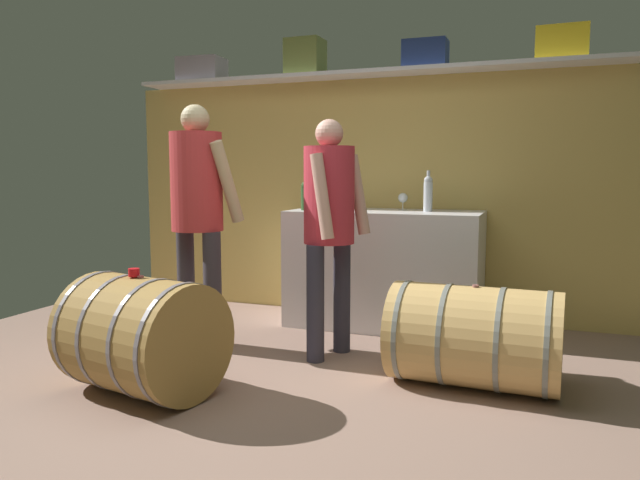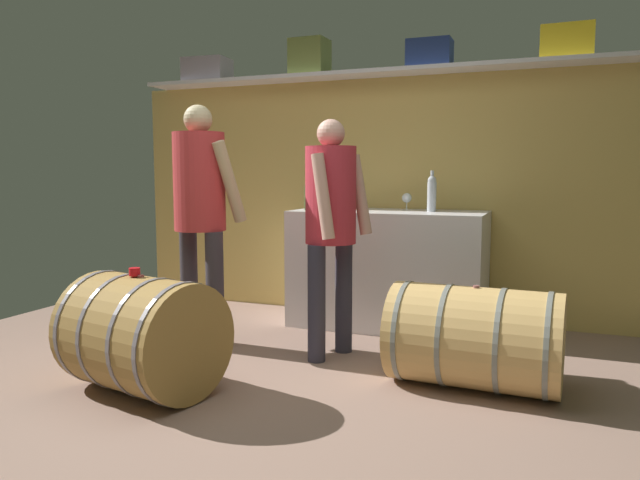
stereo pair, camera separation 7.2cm
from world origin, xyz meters
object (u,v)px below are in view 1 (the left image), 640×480
object	(u,v)px
wine_bottle_green	(306,195)
wine_glass	(403,198)
toolcase_grey	(202,70)
toolcase_olive	(305,58)
work_cabinet	(384,269)
toolcase_navy	(425,55)
wine_bottle_clear	(428,193)
tasting_cup	(134,272)
toolcase_yellow	(562,44)
wine_barrel_near	(142,335)
visitor_tasting	(198,200)
wine_barrel_far	(474,337)
winemaker_pouring	(330,213)

from	to	relation	value
wine_bottle_green	wine_glass	xyz separation A→B (m)	(0.73, 0.31, -0.03)
toolcase_grey	toolcase_olive	bearing A→B (deg)	-4.19
wine_glass	work_cabinet	bearing A→B (deg)	-122.53
toolcase_navy	wine_bottle_clear	bearing A→B (deg)	-68.84
work_cabinet	tasting_cup	xyz separation A→B (m)	(-0.94, -1.93, 0.22)
toolcase_yellow	wine_barrel_near	world-z (taller)	toolcase_yellow
toolcase_yellow	visitor_tasting	size ratio (longest dim) A/B	0.22
wine_glass	toolcase_olive	bearing A→B (deg)	174.63
wine_barrel_far	wine_bottle_clear	bearing A→B (deg)	114.92
wine_glass	toolcase_grey	bearing A→B (deg)	177.50
toolcase_yellow	tasting_cup	xyz separation A→B (m)	(-2.21, -2.18, -1.49)
toolcase_grey	wine_barrel_near	xyz separation A→B (m)	(0.89, -2.18, -1.83)
wine_bottle_clear	wine_barrel_near	size ratio (longest dim) A/B	0.35
wine_glass	wine_barrel_far	world-z (taller)	wine_glass
wine_barrel_far	visitor_tasting	size ratio (longest dim) A/B	0.57
toolcase_grey	toolcase_yellow	xyz separation A→B (m)	(3.05, 0.00, 0.02)
toolcase_grey	winemaker_pouring	bearing A→B (deg)	-39.70
work_cabinet	wine_glass	bearing A→B (deg)	57.47
tasting_cup	toolcase_yellow	bearing A→B (deg)	44.60
wine_barrel_near	visitor_tasting	size ratio (longest dim) A/B	0.53
work_cabinet	wine_bottle_clear	xyz separation A→B (m)	(0.33, 0.04, 0.61)
work_cabinet	visitor_tasting	distance (m)	1.59
winemaker_pouring	tasting_cup	bearing A→B (deg)	-19.22
wine_bottle_clear	wine_barrel_far	size ratio (longest dim) A/B	0.33
work_cabinet	wine_glass	distance (m)	0.59
winemaker_pouring	visitor_tasting	size ratio (longest dim) A/B	0.93
toolcase_yellow	wine_barrel_near	xyz separation A→B (m)	(-2.16, -2.18, -1.85)
toolcase_olive	tasting_cup	bearing A→B (deg)	-93.21
winemaker_pouring	toolcase_grey	bearing A→B (deg)	-106.04
toolcase_navy	toolcase_yellow	distance (m)	1.01
toolcase_navy	tasting_cup	xyz separation A→B (m)	(-1.19, -2.18, -1.48)
tasting_cup	visitor_tasting	bearing A→B (deg)	99.50
wine_barrel_near	visitor_tasting	distance (m)	1.19
winemaker_pouring	wine_bottle_clear	bearing A→B (deg)	173.26
toolcase_yellow	wine_bottle_green	distance (m)	2.23
toolcase_navy	wine_barrel_near	distance (m)	3.07
wine_bottle_green	wine_barrel_near	distance (m)	1.95
toolcase_yellow	wine_bottle_green	size ratio (longest dim) A/B	1.26
work_cabinet	wine_bottle_clear	world-z (taller)	wine_bottle_clear
toolcase_olive	wine_bottle_green	xyz separation A→B (m)	(0.15, -0.39, -1.15)
toolcase_yellow	tasting_cup	size ratio (longest dim) A/B	6.01
work_cabinet	tasting_cup	size ratio (longest dim) A/B	24.78
tasting_cup	toolcase_olive	bearing A→B (deg)	85.65
wine_barrel_near	winemaker_pouring	xyz separation A→B (m)	(0.76, 1.00, 0.64)
work_cabinet	wine_barrel_near	bearing A→B (deg)	-115.07
wine_glass	wine_barrel_near	size ratio (longest dim) A/B	0.15
visitor_tasting	wine_glass	bearing A→B (deg)	65.45
toolcase_olive	winemaker_pouring	xyz separation A→B (m)	(0.63, -1.18, -1.24)
wine_barrel_far	visitor_tasting	distance (m)	2.07
work_cabinet	wine_bottle_green	xyz separation A→B (m)	(-0.62, -0.14, 0.59)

